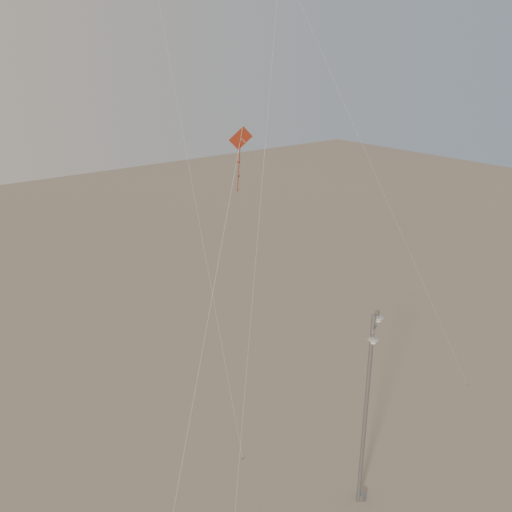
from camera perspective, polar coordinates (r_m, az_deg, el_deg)
street_lamp at (r=32.28m, az=8.91°, el=-11.56°), size 1.45×1.11×9.26m
kite_3 at (r=21.88m, az=-3.04°, el=-0.73°), size 5.92×1.84×17.84m
kite_4 at (r=36.72m, az=5.59°, el=15.13°), size 11.98×6.42×26.61m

